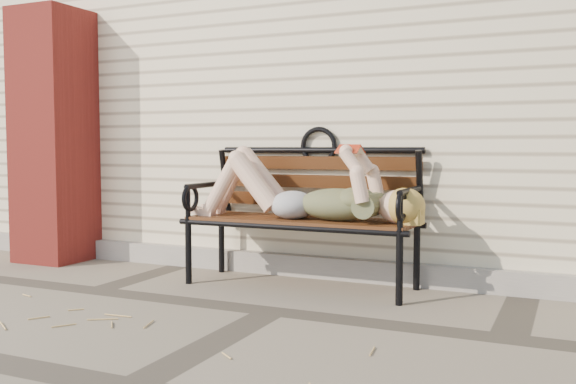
% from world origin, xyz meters
% --- Properties ---
extents(ground, '(80.00, 80.00, 0.00)m').
position_xyz_m(ground, '(0.00, 0.00, 0.00)').
color(ground, '#796D5D').
rests_on(ground, ground).
extents(house_wall, '(8.00, 4.00, 3.00)m').
position_xyz_m(house_wall, '(0.00, 3.00, 1.50)').
color(house_wall, '#F3E5BE').
rests_on(house_wall, ground).
extents(foundation_strip, '(8.00, 0.10, 0.15)m').
position_xyz_m(foundation_strip, '(0.00, 0.97, 0.07)').
color(foundation_strip, '#ACA59B').
rests_on(foundation_strip, ground).
extents(brick_pillar, '(0.50, 0.50, 2.00)m').
position_xyz_m(brick_pillar, '(-2.30, 0.75, 1.00)').
color(brick_pillar, '#AA2E26').
rests_on(brick_pillar, ground).
extents(garden_bench, '(1.63, 0.65, 1.06)m').
position_xyz_m(garden_bench, '(-0.11, 0.75, 0.59)').
color(garden_bench, black).
rests_on(garden_bench, ground).
extents(reading_woman, '(1.54, 0.35, 0.48)m').
position_xyz_m(reading_woman, '(-0.10, 0.62, 0.63)').
color(reading_woman, '#0A324C').
rests_on(reading_woman, ground).
extents(straw_scatter, '(2.91, 1.69, 0.01)m').
position_xyz_m(straw_scatter, '(-0.53, -0.97, 0.01)').
color(straw_scatter, tan).
rests_on(straw_scatter, ground).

